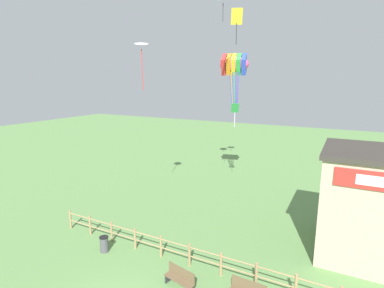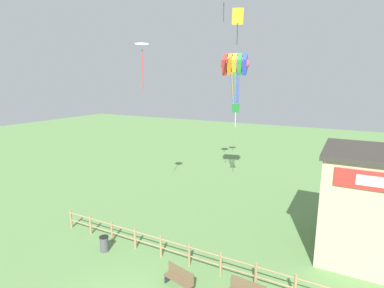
{
  "view_description": "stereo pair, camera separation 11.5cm",
  "coord_description": "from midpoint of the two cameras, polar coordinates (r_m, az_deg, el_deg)",
  "views": [
    {
      "loc": [
        7.63,
        -7.5,
        9.56
      ],
      "look_at": [
        0.0,
        7.03,
        6.14
      ],
      "focal_mm": 28.0,
      "sensor_mm": 36.0,
      "label": 1
    },
    {
      "loc": [
        7.73,
        -7.44,
        9.56
      ],
      "look_at": [
        0.0,
        7.03,
        6.14
      ],
      "focal_mm": 28.0,
      "sensor_mm": 36.0,
      "label": 2
    }
  ],
  "objects": [
    {
      "name": "wooden_fence",
      "position": [
        17.14,
        -3.14,
        -19.37
      ],
      "size": [
        16.26,
        0.14,
        1.26
      ],
      "color": "#9E7F56",
      "rests_on": "ground_plane"
    },
    {
      "name": "park_bench_near_fence",
      "position": [
        15.43,
        -2.19,
        -24.09
      ],
      "size": [
        1.67,
        0.76,
        1.01
      ],
      "color": "brown",
      "rests_on": "ground_plane"
    },
    {
      "name": "kite_green_diamond",
      "position": [
        24.94,
        8.45,
        6.31
      ],
      "size": [
        0.75,
        0.66,
        1.97
      ],
      "color": "green"
    },
    {
      "name": "kite_white_delta",
      "position": [
        21.27,
        -9.37,
        17.98
      ],
      "size": [
        1.31,
        1.31,
        3.26
      ],
      "color": "white"
    },
    {
      "name": "trash_bin",
      "position": [
        18.74,
        -16.19,
        -17.79
      ],
      "size": [
        0.52,
        0.52,
        0.91
      ],
      "color": "#4C4C51",
      "rests_on": "ground_plane"
    },
    {
      "name": "kite_rainbow_parafoil",
      "position": [
        25.56,
        8.31,
        14.74
      ],
      "size": [
        2.73,
        2.27,
        4.66
      ],
      "color": "#E54C8C"
    },
    {
      "name": "kite_yellow_diamond",
      "position": [
        27.37,
        8.82,
        22.48
      ],
      "size": [
        1.02,
        0.77,
        2.89
      ],
      "color": "yellow"
    }
  ]
}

